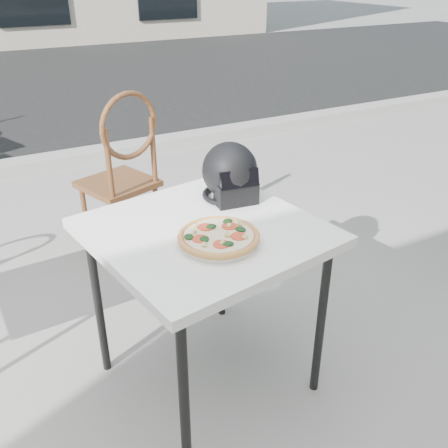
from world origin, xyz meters
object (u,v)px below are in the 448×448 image
pizza (219,236)px  cafe_chair_main (123,167)px  helmet (230,174)px  cafe_table_main (205,243)px  plate (219,241)px

pizza → cafe_chair_main: size_ratio=0.36×
helmet → cafe_table_main: bearing=-131.3°
plate → cafe_chair_main: size_ratio=0.35×
pizza → helmet: (0.25, 0.35, 0.08)m
helmet → cafe_chair_main: (-0.17, 1.13, -0.32)m
plate → helmet: size_ratio=1.34×
plate → helmet: 0.44m
cafe_table_main → cafe_chair_main: bearing=87.1°
cafe_table_main → pizza: (-0.01, -0.14, 0.11)m
cafe_chair_main → pizza: bearing=67.9°
pizza → cafe_table_main: bearing=85.3°
pizza → helmet: bearing=55.1°
cafe_table_main → cafe_chair_main: (0.07, 1.34, -0.13)m
helmet → cafe_chair_main: 1.18m
pizza → helmet: 0.44m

